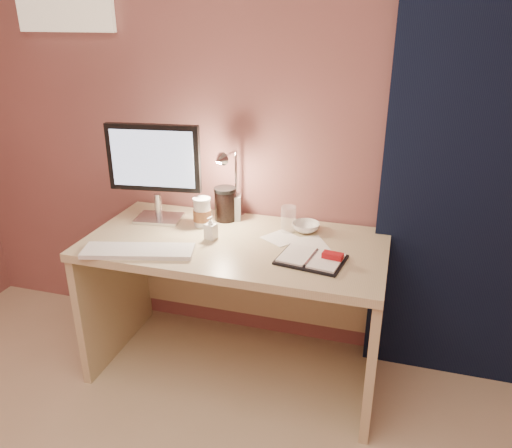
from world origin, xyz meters
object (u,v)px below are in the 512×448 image
(keyboard, at_px, (138,251))
(desk, at_px, (240,276))
(product_box, at_px, (232,208))
(coffee_cup, at_px, (202,213))
(dark_jar, at_px, (225,206))
(clear_cup, at_px, (288,219))
(planner, at_px, (313,259))
(monitor, at_px, (155,164))
(desk_lamp, at_px, (234,179))
(bowl, at_px, (306,227))
(lotion_bottle, at_px, (211,228))

(keyboard, bearing_deg, desk, 25.84)
(desk, xyz_separation_m, product_box, (-0.10, 0.18, 0.29))
(desk, height_order, coffee_cup, coffee_cup)
(dark_jar, bearing_deg, desk, -51.46)
(dark_jar, bearing_deg, coffee_cup, -129.61)
(clear_cup, bearing_deg, coffee_cup, -173.59)
(keyboard, relative_size, planner, 1.60)
(monitor, relative_size, desk_lamp, 1.34)
(monitor, height_order, dark_jar, monitor)
(desk, xyz_separation_m, bowl, (0.30, 0.13, 0.25))
(monitor, bearing_deg, dark_jar, 9.36)
(keyboard, relative_size, dark_jar, 3.16)
(coffee_cup, bearing_deg, clear_cup, 6.41)
(lotion_bottle, bearing_deg, dark_jar, 92.95)
(lotion_bottle, xyz_separation_m, desk_lamp, (0.04, 0.22, 0.18))
(planner, height_order, bowl, planner)
(monitor, xyz_separation_m, desk_lamp, (0.38, 0.08, -0.06))
(keyboard, height_order, clear_cup, clear_cup)
(desk, distance_m, lotion_bottle, 0.31)
(desk_lamp, bearing_deg, desk, -50.47)
(coffee_cup, bearing_deg, keyboard, -112.65)
(lotion_bottle, bearing_deg, desk_lamp, 79.00)
(keyboard, height_order, dark_jar, dark_jar)
(keyboard, relative_size, product_box, 3.80)
(planner, relative_size, lotion_bottle, 2.75)
(lotion_bottle, height_order, dark_jar, dark_jar)
(keyboard, xyz_separation_m, clear_cup, (0.58, 0.42, 0.05))
(keyboard, xyz_separation_m, dark_jar, (0.24, 0.48, 0.07))
(desk_lamp, bearing_deg, clear_cup, 5.04)
(planner, height_order, product_box, product_box)
(keyboard, bearing_deg, dark_jar, 48.47)
(planner, bearing_deg, lotion_bottle, 178.06)
(planner, distance_m, product_box, 0.60)
(lotion_bottle, bearing_deg, clear_cup, 29.17)
(clear_cup, bearing_deg, dark_jar, 170.75)
(monitor, height_order, keyboard, monitor)
(dark_jar, relative_size, desk_lamp, 0.42)
(desk, distance_m, coffee_cup, 0.37)
(coffee_cup, height_order, lotion_bottle, coffee_cup)
(keyboard, xyz_separation_m, coffee_cup, (0.16, 0.37, 0.06))
(monitor, bearing_deg, lotion_bottle, -29.77)
(clear_cup, bearing_deg, monitor, -176.33)
(bowl, bearing_deg, product_box, 173.46)
(clear_cup, relative_size, desk_lamp, 0.35)
(bowl, bearing_deg, keyboard, -146.05)
(product_box, bearing_deg, keyboard, -135.44)
(monitor, distance_m, desk_lamp, 0.40)
(monitor, relative_size, bowl, 3.68)
(product_box, bearing_deg, planner, -52.46)
(product_box, bearing_deg, desk, -77.95)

